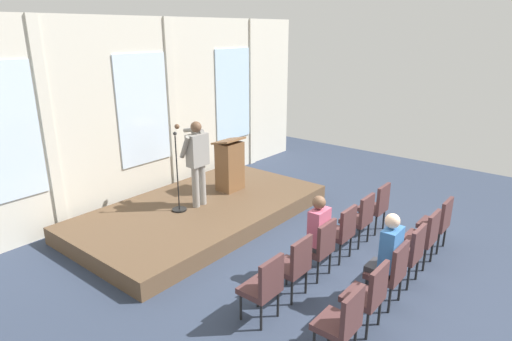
% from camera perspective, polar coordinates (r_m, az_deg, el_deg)
% --- Properties ---
extents(ground_plane, '(13.72, 13.72, 0.00)m').
position_cam_1_polar(ground_plane, '(7.06, 12.49, -13.41)').
color(ground_plane, '#2D384C').
extents(rear_partition, '(10.56, 0.14, 3.91)m').
position_cam_1_polar(rear_partition, '(9.51, -14.71, 7.37)').
color(rear_partition, beige).
rests_on(rear_partition, ground).
extents(stage_platform, '(5.00, 2.78, 0.32)m').
position_cam_1_polar(stage_platform, '(8.76, -7.28, -5.43)').
color(stage_platform, brown).
rests_on(stage_platform, ground).
extents(speaker, '(0.50, 0.69, 1.69)m').
position_cam_1_polar(speaker, '(8.35, -7.81, 1.69)').
color(speaker, gray).
rests_on(speaker, stage_platform).
extents(mic_stand, '(0.28, 0.28, 1.55)m').
position_cam_1_polar(mic_stand, '(8.37, -10.21, -3.08)').
color(mic_stand, black).
rests_on(mic_stand, stage_platform).
extents(lectern, '(0.60, 0.48, 1.16)m').
position_cam_1_polar(lectern, '(9.26, -3.49, 0.72)').
color(lectern, brown).
rests_on(lectern, stage_platform).
extents(chair_r0_c0, '(0.46, 0.44, 0.94)m').
position_cam_1_polar(chair_r0_c0, '(5.71, 1.10, -14.90)').
color(chair_r0_c0, black).
rests_on(chair_r0_c0, ground).
extents(chair_r0_c1, '(0.46, 0.44, 0.94)m').
position_cam_1_polar(chair_r0_c1, '(6.18, 5.09, -12.16)').
color(chair_r0_c1, black).
rests_on(chair_r0_c1, ground).
extents(chair_r0_c2, '(0.46, 0.44, 0.94)m').
position_cam_1_polar(chair_r0_c2, '(6.69, 8.42, -9.77)').
color(chair_r0_c2, black).
rests_on(chair_r0_c2, ground).
extents(audience_r0_c2, '(0.36, 0.39, 1.33)m').
position_cam_1_polar(audience_r0_c2, '(6.64, 7.90, -8.04)').
color(audience_r0_c2, '#2D2D33').
rests_on(audience_r0_c2, ground).
extents(chair_r0_c3, '(0.46, 0.44, 0.94)m').
position_cam_1_polar(chair_r0_c3, '(7.23, 11.23, -7.71)').
color(chair_r0_c3, black).
rests_on(chair_r0_c3, ground).
extents(chair_r0_c4, '(0.46, 0.44, 0.94)m').
position_cam_1_polar(chair_r0_c4, '(7.79, 13.62, -5.92)').
color(chair_r0_c4, black).
rests_on(chair_r0_c4, ground).
extents(chair_r0_c5, '(0.46, 0.44, 0.94)m').
position_cam_1_polar(chair_r0_c5, '(8.37, 15.68, -4.37)').
color(chair_r0_c5, black).
rests_on(chair_r0_c5, ground).
extents(chair_r1_c0, '(0.46, 0.44, 0.94)m').
position_cam_1_polar(chair_r1_c0, '(5.23, 11.36, -18.85)').
color(chair_r1_c0, black).
rests_on(chair_r1_c0, ground).
extents(chair_r1_c1, '(0.46, 0.44, 0.94)m').
position_cam_1_polar(chair_r1_c1, '(5.74, 14.70, -15.38)').
color(chair_r1_c1, black).
rests_on(chair_r1_c1, ground).
extents(chair_r1_c2, '(0.46, 0.44, 0.94)m').
position_cam_1_polar(chair_r1_c2, '(6.29, 17.39, -12.46)').
color(chair_r1_c2, black).
rests_on(chair_r1_c2, ground).
extents(audience_r1_c2, '(0.36, 0.39, 1.35)m').
position_cam_1_polar(audience_r1_c2, '(6.21, 16.89, -10.55)').
color(audience_r1_c2, '#2D2D33').
rests_on(audience_r1_c2, ground).
extents(chair_r1_c3, '(0.46, 0.44, 0.94)m').
position_cam_1_polar(chair_r1_c3, '(6.86, 19.59, -10.00)').
color(chair_r1_c3, black).
rests_on(chair_r1_c3, ground).
extents(chair_r1_c4, '(0.46, 0.44, 0.94)m').
position_cam_1_polar(chair_r1_c4, '(7.44, 21.42, -7.91)').
color(chair_r1_c4, black).
rests_on(chair_r1_c4, ground).
extents(chair_r1_c5, '(0.46, 0.44, 0.94)m').
position_cam_1_polar(chair_r1_c5, '(8.05, 22.97, -6.12)').
color(chair_r1_c5, black).
rests_on(chair_r1_c5, ground).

